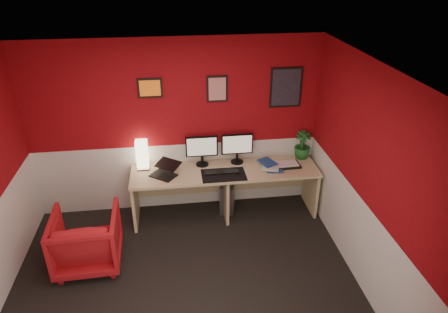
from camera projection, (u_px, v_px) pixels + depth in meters
ground at (186, 289)px, 4.62m from camera, size 4.00×3.50×0.01m
ceiling at (173, 75)px, 3.47m from camera, size 4.00×3.50×0.01m
wall_back at (176, 128)px, 5.58m from camera, size 4.00×0.01×2.50m
wall_right at (369, 184)px, 4.28m from camera, size 0.01×3.50×2.50m
wainscot_back at (179, 175)px, 5.93m from camera, size 4.00×0.01×1.00m
wainscot_right at (358, 239)px, 4.62m from camera, size 0.01×3.50×1.00m
desk at (225, 192)px, 5.76m from camera, size 2.60×0.65×0.73m
shoji_lamp at (142, 156)px, 5.55m from camera, size 0.16×0.16×0.40m
laptop at (163, 169)px, 5.40m from camera, size 0.40×0.38×0.22m
monitor_left at (202, 146)px, 5.60m from camera, size 0.45×0.06×0.58m
monitor_right at (237, 144)px, 5.67m from camera, size 0.45×0.06×0.58m
desk_mat at (224, 175)px, 5.47m from camera, size 0.60×0.38×0.01m
keyboard at (220, 172)px, 5.53m from camera, size 0.42×0.14×0.02m
mouse at (236, 172)px, 5.52m from camera, size 0.06×0.10×0.03m
book_bottom at (266, 167)px, 5.64m from camera, size 0.27×0.33×0.03m
book_middle at (263, 165)px, 5.66m from camera, size 0.33×0.38×0.02m
book_top at (261, 164)px, 5.62m from camera, size 0.28×0.31×0.02m
zen_tray at (287, 165)px, 5.71m from camera, size 0.36×0.27×0.03m
potted_plant at (302, 145)px, 5.84m from camera, size 0.26×0.26×0.42m
pc_tower at (228, 194)px, 5.97m from camera, size 0.30×0.48×0.45m
armchair at (87, 239)px, 4.85m from camera, size 0.79×0.81×0.71m
art_left at (150, 88)px, 5.26m from camera, size 0.32×0.02×0.26m
art_center at (217, 89)px, 5.39m from camera, size 0.28×0.02×0.36m
art_right at (286, 87)px, 5.51m from camera, size 0.44×0.02×0.56m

